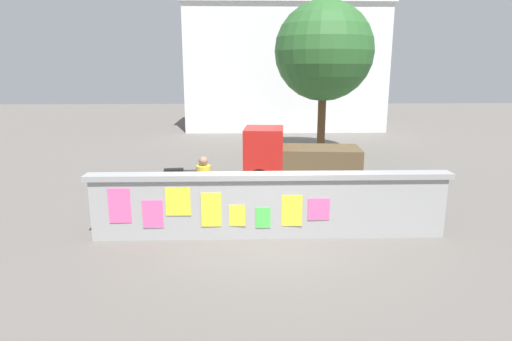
# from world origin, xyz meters

# --- Properties ---
(ground) EXTENTS (60.00, 60.00, 0.00)m
(ground) POSITION_xyz_m (0.00, 8.00, 0.00)
(ground) COLOR #605B56
(poster_wall) EXTENTS (7.90, 0.42, 1.45)m
(poster_wall) POSITION_xyz_m (-0.01, -0.00, 0.75)
(poster_wall) COLOR #9D9D9D
(poster_wall) RESTS_ON ground
(auto_rickshaw_truck) EXTENTS (3.73, 1.83, 1.85)m
(auto_rickshaw_truck) POSITION_xyz_m (1.07, 4.29, 0.90)
(auto_rickshaw_truck) COLOR black
(auto_rickshaw_truck) RESTS_ON ground
(motorcycle) EXTENTS (1.90, 0.56, 0.87)m
(motorcycle) POSITION_xyz_m (-2.44, 3.31, 0.46)
(motorcycle) COLOR black
(motorcycle) RESTS_ON ground
(bicycle_near) EXTENTS (1.67, 0.57, 0.95)m
(bicycle_near) POSITION_xyz_m (3.17, 1.56, 0.36)
(bicycle_near) COLOR black
(bicycle_near) RESTS_ON ground
(bicycle_far) EXTENTS (1.70, 0.44, 0.95)m
(bicycle_far) POSITION_xyz_m (0.61, 1.08, 0.36)
(bicycle_far) COLOR black
(bicycle_far) RESTS_ON ground
(person_walking) EXTENTS (0.48, 0.48, 1.62)m
(person_walking) POSITION_xyz_m (-1.52, 1.04, 0.99)
(person_walking) COLOR purple
(person_walking) RESTS_ON ground
(tree_roadside) EXTENTS (4.18, 4.18, 6.48)m
(tree_roadside) POSITION_xyz_m (2.86, 9.78, 4.37)
(tree_roadside) COLOR brown
(tree_roadside) RESTS_ON ground
(building_background) EXTENTS (12.06, 4.78, 7.76)m
(building_background) POSITION_xyz_m (1.96, 18.17, 3.90)
(building_background) COLOR silver
(building_background) RESTS_ON ground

